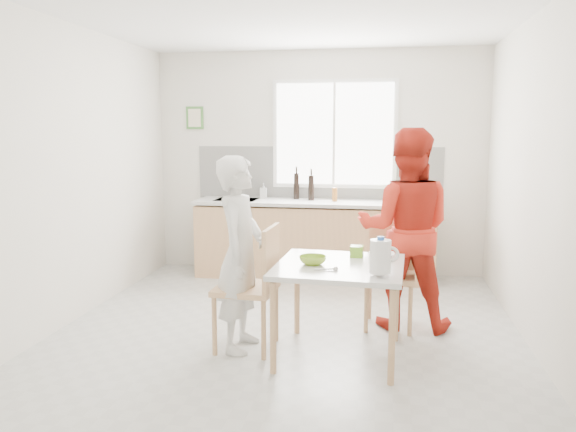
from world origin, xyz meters
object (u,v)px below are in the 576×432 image
Objects in this scene: person_white at (241,254)px; bowl_white at (381,256)px; wine_bottle_b at (311,188)px; chair_far at (390,269)px; bowl_green at (313,260)px; wine_bottle_a at (296,186)px; milk_jug at (381,256)px; chair_left at (255,282)px; dining_table at (340,274)px; person_red at (405,229)px.

bowl_white is at bearing -77.09° from person_white.
chair_far is at bearing -60.35° from wine_bottle_b.
chair_far is at bearing 54.61° from bowl_green.
bowl_white is 2.37m from wine_bottle_b.
chair_far is 2.94× the size of wine_bottle_a.
wine_bottle_b is (-0.84, 2.72, 0.19)m from milk_jug.
chair_left is 0.65× the size of person_white.
bowl_white is (0.52, 0.27, -0.01)m from bowl_green.
milk_jug is (-0.01, -0.53, 0.12)m from bowl_white.
chair_left reaches higher than bowl_green.
chair_far is 3.14× the size of wine_bottle_b.
wine_bottle_b is (0.26, 2.38, 0.29)m from person_white.
wine_bottle_b is (0.19, -0.07, -0.01)m from wine_bottle_a.
dining_table is 0.68m from chair_left.
person_red is at bearing 48.84° from bowl_green.
wine_bottle_b is (-1.05, 1.64, 0.19)m from person_red.
dining_table is at bearing 59.74° from person_red.
chair_left is 4.89× the size of bowl_white.
person_red is (0.12, -0.02, 0.37)m from chair_far.
milk_jug is at bearing -104.09° from person_white.
chair_left is 3.34× the size of wine_bottle_b.
wine_bottle_a is at bearing 106.07° from dining_table.
bowl_green is at bearing 51.97° from person_red.
bowl_white is 0.54m from milk_jug.
person_red reaches higher than bowl_green.
bowl_white is at bearing 36.67° from dining_table.
dining_table is 1.07× the size of chair_far.
dining_table is 0.90m from chair_far.
wine_bottle_b is at bearing -54.38° from person_red.
person_white is 2.41m from wine_bottle_b.
bowl_green is 0.58m from bowl_white.
bowl_white is 0.68× the size of wine_bottle_b.
chair_left is 1.44m from person_red.
milk_jug reaches higher than chair_left.
wine_bottle_b is at bearing 111.04° from bowl_white.
dining_table is at bearing 90.00° from chair_left.
chair_left is 1.03m from bowl_white.
wine_bottle_a is (-1.03, 2.26, 0.32)m from bowl_white.
bowl_white is at bearing -65.47° from wine_bottle_a.
bowl_white is (0.99, 0.20, 0.21)m from chair_left.
chair_left is 4.84× the size of bowl_green.
dining_table is at bearing 139.19° from milk_jug.
chair_far is at bearing 81.87° from bowl_white.
person_white is 5.97× the size of milk_jug.
person_red reaches higher than wine_bottle_a.
chair_far reaches higher than dining_table.
wine_bottle_b is (0.14, 2.39, 0.52)m from chair_left.
bowl_green is at bearing -94.84° from person_white.
person_white is 4.86× the size of wine_bottle_a.
wine_bottle_a is at bearing 1.48° from person_white.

